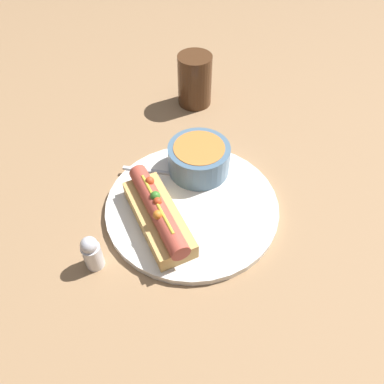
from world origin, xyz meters
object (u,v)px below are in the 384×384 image
hot_dog (158,215)px  salt_shaker (92,253)px  spoon (178,175)px  soup_bowl (199,158)px  drinking_glass (195,80)px

hot_dog → salt_shaker: 0.12m
hot_dog → spoon: hot_dog is taller
soup_bowl → drinking_glass: size_ratio=0.99×
spoon → hot_dog: bearing=-95.0°
hot_dog → drinking_glass: (-0.21, 0.29, 0.02)m
drinking_glass → salt_shaker: drinking_glass is taller
soup_bowl → salt_shaker: (0.02, -0.25, -0.01)m
soup_bowl → drinking_glass: 0.23m
hot_dog → soup_bowl: 0.14m
drinking_glass → salt_shaker: (0.19, -0.40, -0.02)m
soup_bowl → spoon: (-0.01, -0.04, -0.03)m
spoon → salt_shaker: salt_shaker is taller
soup_bowl → salt_shaker: soup_bowl is taller
hot_dog → drinking_glass: size_ratio=1.61×
spoon → soup_bowl: bearing=36.7°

